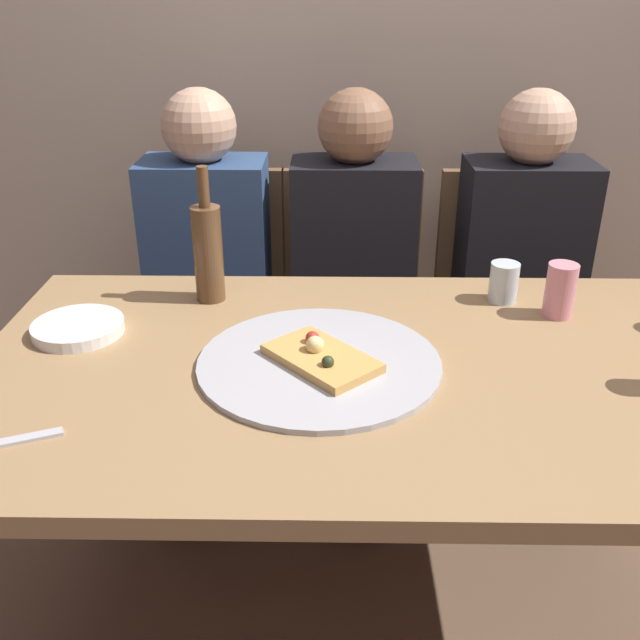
% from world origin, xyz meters
% --- Properties ---
extents(ground_plane, '(8.00, 8.00, 0.00)m').
position_xyz_m(ground_plane, '(0.00, 0.00, 0.00)').
color(ground_plane, brown).
extents(back_wall, '(6.00, 0.10, 2.60)m').
position_xyz_m(back_wall, '(0.00, 1.16, 1.30)').
color(back_wall, '#BCA893').
rests_on(back_wall, ground_plane).
extents(dining_table, '(1.56, 0.89, 0.76)m').
position_xyz_m(dining_table, '(0.00, 0.00, 0.68)').
color(dining_table, '#99754C').
rests_on(dining_table, ground_plane).
extents(pizza_tray, '(0.47, 0.47, 0.01)m').
position_xyz_m(pizza_tray, '(-0.10, -0.01, 0.76)').
color(pizza_tray, '#ADADB2').
rests_on(pizza_tray, dining_table).
extents(pizza_slice_last, '(0.24, 0.25, 0.05)m').
position_xyz_m(pizza_slice_last, '(-0.09, -0.01, 0.78)').
color(pizza_slice_last, tan).
rests_on(pizza_slice_last, pizza_tray).
extents(wine_bottle, '(0.07, 0.07, 0.31)m').
position_xyz_m(wine_bottle, '(-0.36, 0.30, 0.88)').
color(wine_bottle, brown).
rests_on(wine_bottle, dining_table).
extents(tumbler_near, '(0.07, 0.07, 0.09)m').
position_xyz_m(tumbler_near, '(0.32, 0.31, 0.80)').
color(tumbler_near, silver).
rests_on(tumbler_near, dining_table).
extents(soda_can, '(0.07, 0.07, 0.12)m').
position_xyz_m(soda_can, '(0.43, 0.23, 0.82)').
color(soda_can, pink).
rests_on(soda_can, dining_table).
extents(plate_stack, '(0.19, 0.19, 0.03)m').
position_xyz_m(plate_stack, '(-0.61, 0.12, 0.77)').
color(plate_stack, white).
rests_on(plate_stack, dining_table).
extents(chair_left, '(0.44, 0.44, 0.90)m').
position_xyz_m(chair_left, '(-0.45, 0.84, 0.51)').
color(chair_left, brown).
rests_on(chair_left, ground_plane).
extents(chair_middle, '(0.44, 0.44, 0.90)m').
position_xyz_m(chair_middle, '(-0.01, 0.84, 0.51)').
color(chair_middle, brown).
rests_on(chair_middle, ground_plane).
extents(chair_right, '(0.44, 0.44, 0.90)m').
position_xyz_m(chair_right, '(0.49, 0.84, 0.51)').
color(chair_right, brown).
rests_on(chair_right, ground_plane).
extents(guest_in_sweater, '(0.36, 0.56, 1.17)m').
position_xyz_m(guest_in_sweater, '(-0.45, 0.69, 0.64)').
color(guest_in_sweater, navy).
rests_on(guest_in_sweater, ground_plane).
extents(guest_in_beanie, '(0.36, 0.56, 1.17)m').
position_xyz_m(guest_in_beanie, '(-0.01, 0.69, 0.64)').
color(guest_in_beanie, black).
rests_on(guest_in_beanie, ground_plane).
extents(guest_by_wall, '(0.36, 0.56, 1.17)m').
position_xyz_m(guest_by_wall, '(0.49, 0.69, 0.64)').
color(guest_by_wall, black).
rests_on(guest_by_wall, ground_plane).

